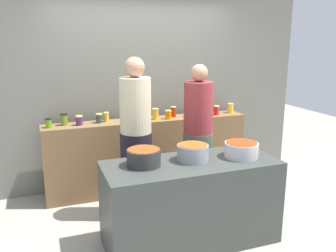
{
  "coord_description": "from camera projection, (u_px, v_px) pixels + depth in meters",
  "views": [
    {
      "loc": [
        -1.33,
        -3.26,
        1.99
      ],
      "look_at": [
        0.0,
        0.35,
        1.05
      ],
      "focal_mm": 37.97,
      "sensor_mm": 36.0,
      "label": 1
    }
  ],
  "objects": [
    {
      "name": "ground",
      "position": [
        179.0,
        226.0,
        3.89
      ],
      "size": [
        12.0,
        12.0,
        0.0
      ],
      "primitive_type": "plane",
      "color": "gray"
    },
    {
      "name": "prep_table",
      "position": [
        191.0,
        202.0,
        3.52
      ],
      "size": [
        1.7,
        0.7,
        0.84
      ],
      "primitive_type": "cube",
      "color": "#373C37",
      "rests_on": "ground"
    },
    {
      "name": "preserve_jar_10",
      "position": [
        196.0,
        112.0,
        4.82
      ],
      "size": [
        0.07,
        0.07,
        0.13
      ],
      "color": "brown",
      "rests_on": "display_shelf"
    },
    {
      "name": "preserve_jar_4",
      "position": [
        106.0,
        117.0,
        4.53
      ],
      "size": [
        0.07,
        0.07,
        0.12
      ],
      "color": "gold",
      "rests_on": "display_shelf"
    },
    {
      "name": "cooking_pot_center",
      "position": [
        193.0,
        153.0,
        3.44
      ],
      "size": [
        0.31,
        0.31,
        0.16
      ],
      "color": "gray",
      "rests_on": "prep_table"
    },
    {
      "name": "preserve_jar_3",
      "position": [
        99.0,
        118.0,
        4.46
      ],
      "size": [
        0.08,
        0.08,
        0.12
      ],
      "color": "#34463A",
      "rests_on": "display_shelf"
    },
    {
      "name": "storefront_wall",
      "position": [
        140.0,
        76.0,
        4.86
      ],
      "size": [
        4.8,
        0.12,
        3.0
      ],
      "primitive_type": "cube",
      "color": "slate",
      "rests_on": "ground"
    },
    {
      "name": "preserve_jar_11",
      "position": [
        210.0,
        111.0,
        4.87
      ],
      "size": [
        0.08,
        0.08,
        0.13
      ],
      "color": "#B83412",
      "rests_on": "display_shelf"
    },
    {
      "name": "cooking_pot_right",
      "position": [
        241.0,
        150.0,
        3.55
      ],
      "size": [
        0.34,
        0.34,
        0.15
      ],
      "color": "#B7B7BC",
      "rests_on": "prep_table"
    },
    {
      "name": "preserve_jar_12",
      "position": [
        216.0,
        110.0,
        4.93
      ],
      "size": [
        0.08,
        0.08,
        0.13
      ],
      "color": "red",
      "rests_on": "display_shelf"
    },
    {
      "name": "preserve_jar_1",
      "position": [
        64.0,
        119.0,
        4.33
      ],
      "size": [
        0.09,
        0.09,
        0.14
      ],
      "color": "olive",
      "rests_on": "display_shelf"
    },
    {
      "name": "preserve_jar_5",
      "position": [
        136.0,
        115.0,
        4.63
      ],
      "size": [
        0.08,
        0.08,
        0.13
      ],
      "color": "orange",
      "rests_on": "display_shelf"
    },
    {
      "name": "preserve_jar_7",
      "position": [
        168.0,
        115.0,
        4.68
      ],
      "size": [
        0.09,
        0.09,
        0.12
      ],
      "color": "orange",
      "rests_on": "display_shelf"
    },
    {
      "name": "cooking_pot_left",
      "position": [
        144.0,
        157.0,
        3.3
      ],
      "size": [
        0.32,
        0.32,
        0.16
      ],
      "color": "#2D2D2D",
      "rests_on": "prep_table"
    },
    {
      "name": "preserve_jar_8",
      "position": [
        173.0,
        112.0,
        4.81
      ],
      "size": [
        0.08,
        0.08,
        0.14
      ],
      "color": "#B3240A",
      "rests_on": "display_shelf"
    },
    {
      "name": "preserve_jar_6",
      "position": [
        155.0,
        114.0,
        4.65
      ],
      "size": [
        0.09,
        0.09,
        0.15
      ],
      "color": "gold",
      "rests_on": "display_shelf"
    },
    {
      "name": "preserve_jar_2",
      "position": [
        79.0,
        120.0,
        4.33
      ],
      "size": [
        0.08,
        0.08,
        0.12
      ],
      "color": "#4F235E",
      "rests_on": "display_shelf"
    },
    {
      "name": "cook_with_tongs",
      "position": [
        136.0,
        146.0,
        3.97
      ],
      "size": [
        0.36,
        0.36,
        1.81
      ],
      "color": "black",
      "rests_on": "ground"
    },
    {
      "name": "display_shelf",
      "position": [
        149.0,
        154.0,
        4.78
      ],
      "size": [
        2.7,
        0.36,
        0.97
      ],
      "primitive_type": "cube",
      "color": "brown",
      "rests_on": "ground"
    },
    {
      "name": "preserve_jar_9",
      "position": [
        189.0,
        113.0,
        4.8
      ],
      "size": [
        0.08,
        0.08,
        0.11
      ],
      "color": "#551C43",
      "rests_on": "display_shelf"
    },
    {
      "name": "preserve_jar_13",
      "position": [
        231.0,
        108.0,
        5.08
      ],
      "size": [
        0.09,
        0.09,
        0.13
      ],
      "color": "yellow",
      "rests_on": "display_shelf"
    },
    {
      "name": "preserve_jar_0",
      "position": [
        49.0,
        123.0,
        4.21
      ],
      "size": [
        0.07,
        0.07,
        0.11
      ],
      "color": "#608D19",
      "rests_on": "display_shelf"
    },
    {
      "name": "cook_in_cap",
      "position": [
        198.0,
        146.0,
        4.1
      ],
      "size": [
        0.35,
        0.35,
        1.73
      ],
      "color": "#495243",
      "rests_on": "ground"
    }
  ]
}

